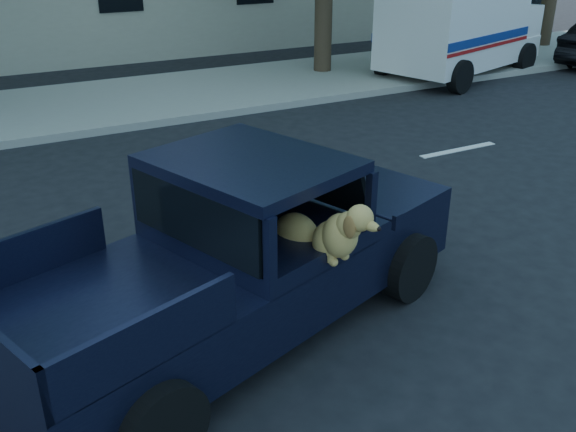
% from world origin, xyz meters
% --- Properties ---
extents(ground, '(120.00, 120.00, 0.00)m').
position_xyz_m(ground, '(0.00, 0.00, 0.00)').
color(ground, black).
rests_on(ground, ground).
extents(far_sidewalk, '(60.00, 4.00, 0.15)m').
position_xyz_m(far_sidewalk, '(0.00, 9.20, 0.07)').
color(far_sidewalk, gray).
rests_on(far_sidewalk, ground).
extents(lane_stripes, '(21.60, 0.14, 0.01)m').
position_xyz_m(lane_stripes, '(2.00, 3.40, 0.01)').
color(lane_stripes, silver).
rests_on(lane_stripes, ground).
extents(pickup_truck, '(5.03, 3.22, 1.68)m').
position_xyz_m(pickup_truck, '(-1.64, 0.32, 0.57)').
color(pickup_truck, black).
rests_on(pickup_truck, ground).
extents(mail_truck, '(5.00, 3.40, 2.52)m').
position_xyz_m(mail_truck, '(7.99, 7.96, 1.10)').
color(mail_truck, silver).
rests_on(mail_truck, ground).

